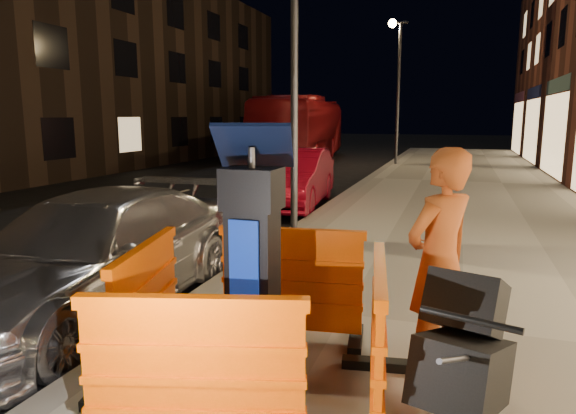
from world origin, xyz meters
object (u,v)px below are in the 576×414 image
(barrier_kerbside, at_px, (147,308))
(man, at_px, (439,263))
(parking_kiosk, at_px, (253,269))
(stroller, at_px, (463,363))
(car_red, at_px, (291,207))
(car_silver, at_px, (96,310))
(bus_doubledecker, at_px, (301,160))
(barrier_bldgside, at_px, (378,339))
(barrier_back, at_px, (292,285))
(barrier_front, at_px, (194,383))

(barrier_kerbside, distance_m, man, 2.42)
(parking_kiosk, xyz_separation_m, stroller, (1.52, -0.17, -0.44))
(parking_kiosk, relative_size, car_red, 0.44)
(car_silver, height_order, car_red, car_red)
(car_red, xyz_separation_m, bus_doubledecker, (-3.70, 13.15, 0.00))
(stroller, bearing_deg, barrier_bldgside, -178.13)
(man, bearing_deg, barrier_kerbside, -34.20)
(bus_doubledecker, bearing_deg, car_silver, -85.52)
(barrier_kerbside, xyz_separation_m, stroller, (2.47, -0.17, -0.01))
(car_silver, distance_m, car_red, 7.35)
(man, xyz_separation_m, stroller, (0.20, -0.90, -0.41))
(barrier_back, xyz_separation_m, stroller, (1.52, -1.12, -0.01))
(barrier_back, bearing_deg, man, -17.04)
(barrier_front, distance_m, barrier_kerbside, 1.34)
(barrier_front, relative_size, barrier_back, 1.00)
(barrier_back, height_order, man, man)
(parking_kiosk, bearing_deg, car_red, 95.19)
(bus_doubledecker, bearing_deg, man, -76.00)
(barrier_kerbside, height_order, car_silver, barrier_kerbside)
(barrier_front, distance_m, barrier_bldgside, 1.34)
(barrier_front, distance_m, bus_doubledecker, 23.57)
(barrier_front, height_order, car_silver, barrier_front)
(stroller, bearing_deg, man, 120.43)
(barrier_back, xyz_separation_m, man, (1.32, -0.22, 0.39))
(barrier_front, relative_size, stroller, 1.31)
(barrier_back, xyz_separation_m, bus_doubledecker, (-6.18, 20.83, -0.69))
(parking_kiosk, bearing_deg, barrier_kerbside, 169.18)
(car_silver, distance_m, man, 4.04)
(car_silver, xyz_separation_m, man, (3.85, -0.55, 1.09))
(car_red, bearing_deg, barrier_bldgside, -74.12)
(car_silver, height_order, stroller, stroller)
(car_silver, xyz_separation_m, stroller, (4.05, -1.45, 0.68))
(car_red, distance_m, bus_doubledecker, 13.66)
(parking_kiosk, distance_m, barrier_kerbside, 1.04)
(barrier_front, relative_size, man, 0.74)
(car_red, relative_size, stroller, 4.19)
(barrier_front, xyz_separation_m, car_silver, (-2.53, 2.24, -0.69))
(barrier_bldgside, distance_m, car_red, 9.32)
(car_silver, relative_size, bus_doubledecker, 0.41)
(barrier_bldgside, xyz_separation_m, stroller, (0.57, -0.17, -0.01))
(barrier_bldgside, height_order, stroller, barrier_bldgside)
(barrier_front, xyz_separation_m, man, (1.32, 1.68, 0.39))
(barrier_back, height_order, stroller, barrier_back)
(barrier_bldgside, xyz_separation_m, car_silver, (-3.48, 1.29, -0.69))
(barrier_kerbside, xyz_separation_m, barrier_bldgside, (1.90, 0.00, 0.00))
(barrier_kerbside, height_order, barrier_bldgside, same)
(barrier_back, xyz_separation_m, barrier_kerbside, (-0.95, -0.95, 0.00))
(barrier_bldgside, bearing_deg, man, -35.83)
(car_red, height_order, man, man)
(parking_kiosk, relative_size, car_silver, 0.41)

